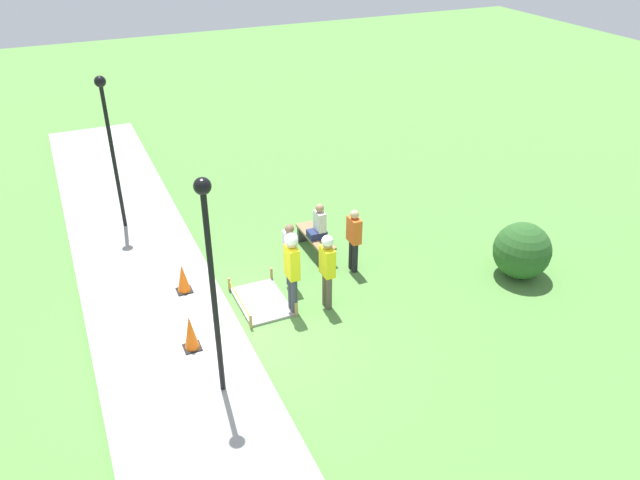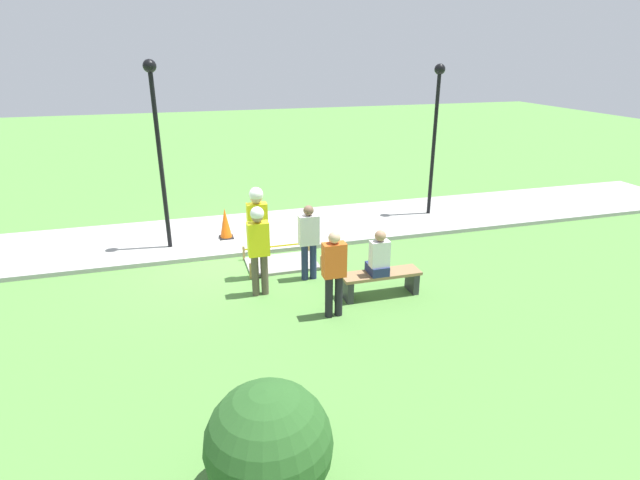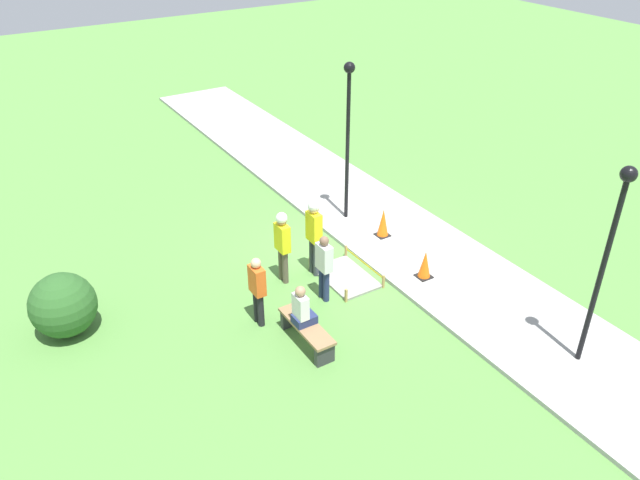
# 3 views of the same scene
# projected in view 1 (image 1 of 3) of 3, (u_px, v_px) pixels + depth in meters

# --- Properties ---
(ground_plane) EXTENTS (60.00, 60.00, 0.00)m
(ground_plane) POSITION_uv_depth(u_px,v_px,m) (244.00, 335.00, 12.86)
(ground_plane) COLOR #51843D
(sidewalk) EXTENTS (28.00, 2.96, 0.10)m
(sidewalk) POSITION_uv_depth(u_px,v_px,m) (172.00, 352.00, 12.31)
(sidewalk) COLOR #9E9E99
(sidewalk) RESTS_ON ground_plane
(wet_concrete_patch) EXTENTS (1.58, 1.07, 0.34)m
(wet_concrete_patch) POSITION_uv_depth(u_px,v_px,m) (262.00, 302.00, 13.82)
(wet_concrete_patch) COLOR gray
(wet_concrete_patch) RESTS_ON ground_plane
(traffic_cone_near_patch) EXTENTS (0.34, 0.34, 0.69)m
(traffic_cone_near_patch) POSITION_uv_depth(u_px,v_px,m) (183.00, 278.00, 13.90)
(traffic_cone_near_patch) COLOR black
(traffic_cone_near_patch) RESTS_ON sidewalk
(traffic_cone_far_patch) EXTENTS (0.34, 0.34, 0.76)m
(traffic_cone_far_patch) POSITION_uv_depth(u_px,v_px,m) (191.00, 333.00, 12.16)
(traffic_cone_far_patch) COLOR black
(traffic_cone_far_patch) RESTS_ON sidewalk
(park_bench) EXTENTS (1.54, 0.44, 0.48)m
(park_bench) POSITION_uv_depth(u_px,v_px,m) (315.00, 241.00, 15.57)
(park_bench) COLOR #2D2D33
(park_bench) RESTS_ON ground_plane
(person_seated_on_bench) EXTENTS (0.36, 0.44, 0.89)m
(person_seated_on_bench) POSITION_uv_depth(u_px,v_px,m) (319.00, 224.00, 15.27)
(person_seated_on_bench) COLOR navy
(person_seated_on_bench) RESTS_ON park_bench
(worker_supervisor) EXTENTS (0.40, 0.28, 1.94)m
(worker_supervisor) POSITION_uv_depth(u_px,v_px,m) (292.00, 265.00, 12.97)
(worker_supervisor) COLOR #383D47
(worker_supervisor) RESTS_ON ground_plane
(worker_assistant) EXTENTS (0.40, 0.26, 1.78)m
(worker_assistant) POSITION_uv_depth(u_px,v_px,m) (327.00, 265.00, 13.21)
(worker_assistant) COLOR brown
(worker_assistant) RESTS_ON ground_plane
(bystander_in_orange_shirt) EXTENTS (0.40, 0.22, 1.60)m
(bystander_in_orange_shirt) POSITION_uv_depth(u_px,v_px,m) (354.00, 237.00, 14.59)
(bystander_in_orange_shirt) COLOR black
(bystander_in_orange_shirt) RESTS_ON ground_plane
(bystander_in_gray_shirt) EXTENTS (0.40, 0.22, 1.59)m
(bystander_in_gray_shirt) POSITION_uv_depth(u_px,v_px,m) (290.00, 252.00, 14.01)
(bystander_in_gray_shirt) COLOR navy
(bystander_in_gray_shirt) RESTS_ON ground_plane
(lamppost_near) EXTENTS (0.28, 0.28, 4.19)m
(lamppost_near) POSITION_uv_depth(u_px,v_px,m) (210.00, 262.00, 10.01)
(lamppost_near) COLOR black
(lamppost_near) RESTS_ON sidewalk
(lamppost_far) EXTENTS (0.28, 0.28, 4.03)m
(lamppost_far) POSITION_uv_depth(u_px,v_px,m) (109.00, 132.00, 15.46)
(lamppost_far) COLOR black
(lamppost_far) RESTS_ON sidewalk
(shrub_rounded_near) EXTENTS (1.34, 1.34, 1.34)m
(shrub_rounded_near) POSITION_uv_depth(u_px,v_px,m) (522.00, 251.00, 14.49)
(shrub_rounded_near) COLOR #285623
(shrub_rounded_near) RESTS_ON ground_plane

